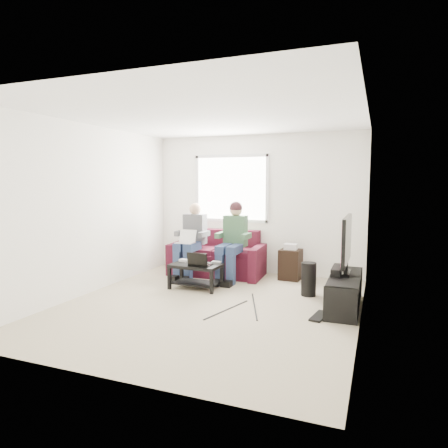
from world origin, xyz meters
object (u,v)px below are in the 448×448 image
Objects in this scene: tv at (346,242)px; coffee_table at (196,271)px; subwoofer at (309,279)px; end_table at (291,263)px; tv_stand at (344,294)px; sofa at (218,258)px.

coffee_table is at bearing 177.90° from tv.
subwoofer is 0.80× the size of end_table.
coffee_table is at bearing 175.46° from tv_stand.
sofa reaches higher than coffee_table.
end_table is at bearing 117.18° from subwoofer.
sofa is 2.69m from tv_stand.
coffee_table is 1.28× the size of end_table.
subwoofer is (-0.55, 0.32, -0.65)m from tv.
tv is (-0.00, 0.10, 0.71)m from tv_stand.
tv is (2.33, -0.09, 0.62)m from coffee_table.
subwoofer is (1.82, -0.82, -0.05)m from sofa.
tv reaches higher than end_table.
sofa is at bearing 92.39° from coffee_table.
tv_stand is 1.69m from end_table.
sofa reaches higher than tv_stand.
tv_stand is (2.38, -1.24, -0.11)m from sofa.
end_table is (-1.03, 1.34, 0.08)m from tv_stand.
end_table reaches higher than tv_stand.
end_table is at bearing 41.42° from coffee_table.
tv_stand reaches higher than coffee_table.
coffee_table is 0.74× the size of tv.
tv_stand is 2.65× the size of subwoofer.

